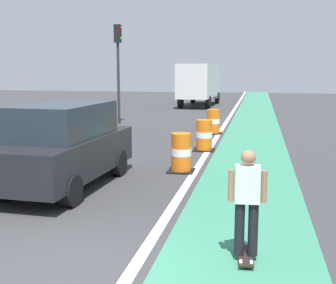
{
  "coord_description": "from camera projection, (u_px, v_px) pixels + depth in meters",
  "views": [
    {
      "loc": [
        2.6,
        -5.51,
        2.85
      ],
      "look_at": [
        0.46,
        4.96,
        1.1
      ],
      "focal_mm": 47.63,
      "sensor_mm": 36.0,
      "label": 1
    }
  ],
  "objects": [
    {
      "name": "ground_plane",
      "position": [
        66.0,
        273.0,
        6.3
      ],
      "size": [
        100.0,
        100.0,
        0.0
      ],
      "primitive_type": "plane",
      "color": "#38383A"
    },
    {
      "name": "bike_lane_strip",
      "position": [
        252.0,
        143.0,
        17.43
      ],
      "size": [
        2.5,
        80.0,
        0.01
      ],
      "primitive_type": "cube",
      "color": "#387F60",
      "rests_on": "ground"
    },
    {
      "name": "lane_divider_stripe",
      "position": [
        214.0,
        141.0,
        17.72
      ],
      "size": [
        0.2,
        80.0,
        0.01
      ],
      "primitive_type": "cube",
      "color": "silver",
      "rests_on": "ground"
    },
    {
      "name": "skateboarder_on_lane",
      "position": [
        247.0,
        202.0,
        6.59
      ],
      "size": [
        0.57,
        0.81,
        1.69
      ],
      "color": "black",
      "rests_on": "ground"
    },
    {
      "name": "parked_suv_nearest",
      "position": [
        65.0,
        145.0,
        10.75
      ],
      "size": [
        2.08,
        4.68,
        2.04
      ],
      "color": "black",
      "rests_on": "ground"
    },
    {
      "name": "traffic_barrel_front",
      "position": [
        181.0,
        153.0,
        12.45
      ],
      "size": [
        0.73,
        0.73,
        1.09
      ],
      "color": "orange",
      "rests_on": "ground"
    },
    {
      "name": "traffic_barrel_mid",
      "position": [
        204.0,
        136.0,
        15.71
      ],
      "size": [
        0.73,
        0.73,
        1.09
      ],
      "color": "orange",
      "rests_on": "ground"
    },
    {
      "name": "traffic_barrel_back",
      "position": [
        213.0,
        122.0,
        19.81
      ],
      "size": [
        0.73,
        0.73,
        1.09
      ],
      "color": "orange",
      "rests_on": "ground"
    },
    {
      "name": "delivery_truck_down_block",
      "position": [
        200.0,
        82.0,
        34.63
      ],
      "size": [
        2.59,
        7.68,
        3.23
      ],
      "color": "silver",
      "rests_on": "ground"
    },
    {
      "name": "traffic_light_corner",
      "position": [
        118.0,
        56.0,
        22.95
      ],
      "size": [
        0.41,
        0.32,
        5.1
      ],
      "color": "#2D2D2D",
      "rests_on": "ground"
    },
    {
      "name": "pedestrian_crossing",
      "position": [
        77.0,
        119.0,
        17.88
      ],
      "size": [
        0.34,
        0.2,
        1.61
      ],
      "color": "#33333D",
      "rests_on": "ground"
    }
  ]
}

